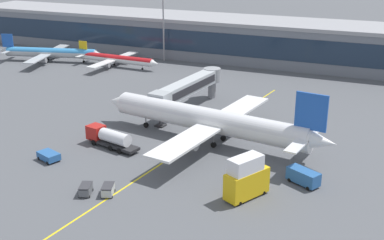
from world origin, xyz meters
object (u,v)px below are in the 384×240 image
main_airliner (209,120)px  baggage_cart_1 (108,190)px  crew_van (303,176)px  pushback_tug (48,156)px  commuter_jet_near (50,53)px  commuter_jet_far (116,59)px  catering_lift (246,178)px  fuel_tanker (109,137)px  baggage_cart_0 (86,189)px

main_airliner → baggage_cart_1: (-5.95, -24.04, -3.43)m
main_airliner → crew_van: (18.83, -9.71, -2.90)m
pushback_tug → crew_van: (40.18, 8.17, 0.47)m
main_airliner → commuter_jet_near: bearing=149.0°
baggage_cart_1 → commuter_jet_far: (-39.35, 66.17, 1.52)m
catering_lift → commuter_jet_near: (-78.94, 56.97, -0.35)m
crew_van → commuter_jet_far: bearing=141.0°
pushback_tug → crew_van: crew_van is taller
pushback_tug → commuter_jet_near: (-45.26, 57.83, 1.86)m
fuel_tanker → commuter_jet_far: bearing=120.5°
main_airliner → catering_lift: (12.33, -17.01, -1.15)m
baggage_cart_0 → crew_van: bearing=29.2°
pushback_tug → baggage_cart_0: bearing=-30.5°
crew_van → catering_lift: 9.93m
main_airliner → catering_lift: 21.04m
main_airliner → commuter_jet_near: (-66.61, 39.96, -1.50)m
main_airliner → crew_van: main_airliner is taller
crew_van → commuter_jet_near: (-85.44, 49.67, 1.40)m
crew_van → baggage_cart_0: crew_van is taller
fuel_tanker → commuter_jet_near: 70.94m
baggage_cart_1 → commuter_jet_near: 88.21m
catering_lift → commuter_jet_far: commuter_jet_far is taller
crew_van → commuter_jet_near: bearing=149.8°
catering_lift → baggage_cart_1: 19.72m
main_airliner → catering_lift: size_ratio=6.34×
pushback_tug → baggage_cart_0: baggage_cart_0 is taller
baggage_cart_1 → main_airliner: bearing=76.1°
main_airliner → fuel_tanker: 17.85m
main_airliner → pushback_tug: (-21.35, -17.88, -3.37)m
crew_van → baggage_cart_1: bearing=-149.9°
baggage_cart_1 → pushback_tug: bearing=158.2°
pushback_tug → catering_lift: bearing=1.5°
commuter_jet_near → pushback_tug: bearing=-52.0°
baggage_cart_0 → commuter_jet_far: commuter_jet_far is taller
catering_lift → baggage_cart_0: catering_lift is taller
main_airliner → commuter_jet_near: size_ratio=1.41×
fuel_tanker → baggage_cart_1: (9.30, -15.09, -0.96)m
catering_lift → fuel_tanker: bearing=163.7°
fuel_tanker → baggage_cart_1: size_ratio=3.66×
catering_lift → pushback_tug: bearing=-178.5°
commuter_jet_far → commuter_jet_near: commuter_jet_near is taller
fuel_tanker → crew_van: (34.07, -0.76, -0.43)m
catering_lift → baggage_cart_1: (-18.28, -7.03, -2.28)m
commuter_jet_far → pushback_tug: bearing=-68.2°
fuel_tanker → baggage_cart_1: 17.75m
baggage_cart_1 → commuter_jet_near: (-60.66, 64.00, 1.93)m
main_airliner → pushback_tug: bearing=-140.1°
baggage_cart_0 → baggage_cart_1: 3.20m
fuel_tanker → catering_lift: bearing=-16.3°
main_airliner → baggage_cart_1: 25.01m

